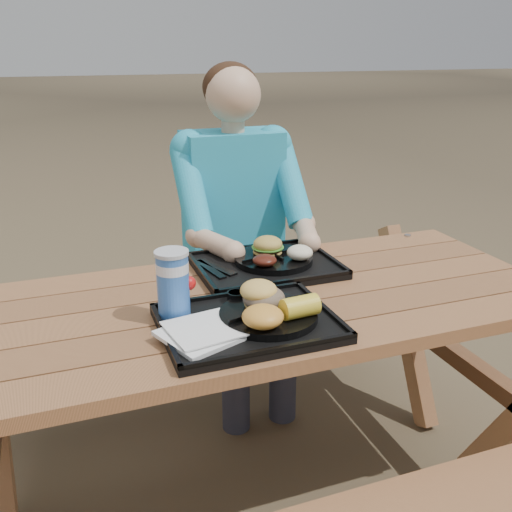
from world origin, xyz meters
name	(u,v)px	position (x,y,z in m)	size (l,w,h in m)	color
ground	(256,499)	(0.00, 0.00, 0.00)	(60.00, 60.00, 0.00)	#999999
picnic_table	(256,406)	(0.00, 0.00, 0.38)	(1.80, 1.49, 0.75)	#999999
tray_near	(248,324)	(-0.09, -0.17, 0.76)	(0.45, 0.35, 0.02)	black
tray_far	(266,267)	(0.11, 0.20, 0.76)	(0.45, 0.35, 0.02)	black
plate_near	(268,315)	(-0.03, -0.18, 0.78)	(0.26, 0.26, 0.02)	black
plate_far	(273,259)	(0.14, 0.21, 0.78)	(0.26, 0.26, 0.02)	black
napkin_stack	(201,333)	(-0.22, -0.21, 0.78)	(0.18, 0.18, 0.02)	white
soda_cup	(173,285)	(-0.26, -0.07, 0.86)	(0.08, 0.08, 0.17)	#164DA8
condiment_bbq	(236,297)	(-0.08, -0.05, 0.79)	(0.05, 0.05, 0.03)	#330B05
condiment_mustard	(257,294)	(-0.01, -0.05, 0.78)	(0.05, 0.05, 0.03)	yellow
sandwich	(264,287)	(-0.03, -0.14, 0.84)	(0.11, 0.11, 0.11)	#F0BB54
mac_cheese	(263,317)	(-0.07, -0.25, 0.82)	(0.11, 0.11, 0.05)	gold
corn_cob	(300,307)	(0.03, -0.23, 0.82)	(0.10, 0.10, 0.06)	yellow
cutlery_far	(216,267)	(-0.06, 0.22, 0.77)	(0.03, 0.18, 0.01)	black
burger	(268,240)	(0.13, 0.24, 0.83)	(0.10, 0.10, 0.09)	gold
baked_beans	(265,260)	(0.08, 0.14, 0.81)	(0.08, 0.08, 0.03)	#4C190F
potato_salad	(300,252)	(0.21, 0.15, 0.81)	(0.08, 0.08, 0.05)	white
diner	(235,251)	(0.16, 0.69, 0.64)	(0.48, 0.84, 1.28)	teal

